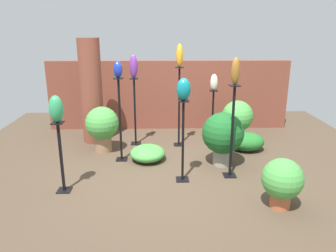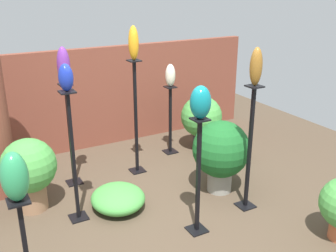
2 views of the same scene
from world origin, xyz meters
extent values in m
plane|color=#4C3D2D|center=(0.00, 0.00, 0.00)|extent=(8.00, 8.00, 0.00)
cube|color=brown|center=(0.00, 2.45, 0.80)|extent=(5.60, 0.12, 1.60)
cube|color=black|center=(0.14, -0.37, 0.01)|extent=(0.20, 0.20, 0.01)
cube|color=black|center=(0.14, -0.37, 0.65)|extent=(0.04, 0.04, 1.29)
cube|color=black|center=(0.14, -0.37, 1.29)|extent=(0.16, 0.16, 0.02)
cube|color=black|center=(0.91, 1.60, 0.01)|extent=(0.20, 0.20, 0.01)
cube|color=black|center=(0.91, 1.60, 0.54)|extent=(0.04, 0.04, 1.07)
cube|color=black|center=(0.91, 1.60, 1.07)|extent=(0.16, 0.16, 0.02)
cube|color=black|center=(-1.64, -0.68, 1.05)|extent=(0.16, 0.16, 0.02)
cube|color=black|center=(0.92, -0.24, 0.01)|extent=(0.20, 0.20, 0.01)
cube|color=black|center=(0.92, -0.24, 0.75)|extent=(0.04, 0.04, 1.50)
cube|color=black|center=(0.92, -0.24, 1.49)|extent=(0.16, 0.16, 0.02)
cube|color=black|center=(0.17, 1.25, 0.01)|extent=(0.20, 0.20, 0.01)
cube|color=black|center=(0.17, 1.25, 0.80)|extent=(0.04, 0.04, 1.60)
cube|color=black|center=(0.17, 1.25, 1.59)|extent=(0.16, 0.16, 0.02)
cube|color=black|center=(-0.92, 0.49, 0.01)|extent=(0.20, 0.20, 0.01)
cube|color=black|center=(-0.92, 0.49, 0.75)|extent=(0.04, 0.04, 1.51)
cube|color=black|center=(-0.92, 0.49, 1.50)|extent=(0.16, 0.16, 0.02)
cube|color=black|center=(-0.72, 1.34, 0.01)|extent=(0.20, 0.20, 0.01)
cube|color=black|center=(-0.72, 1.34, 0.69)|extent=(0.04, 0.04, 1.37)
cube|color=black|center=(-0.72, 1.34, 1.36)|extent=(0.16, 0.16, 0.02)
ellipsoid|color=#0F727A|center=(0.14, -0.37, 1.46)|extent=(0.21, 0.20, 0.33)
ellipsoid|color=beige|center=(0.91, 1.60, 1.24)|extent=(0.15, 0.14, 0.34)
ellipsoid|color=#2D9356|center=(-1.64, -0.68, 1.25)|extent=(0.20, 0.20, 0.38)
ellipsoid|color=brown|center=(0.92, -0.24, 1.71)|extent=(0.13, 0.14, 0.41)
ellipsoid|color=orange|center=(0.17, 1.25, 1.82)|extent=(0.13, 0.14, 0.44)
ellipsoid|color=#192D9E|center=(-0.92, 0.49, 1.65)|extent=(0.15, 0.15, 0.28)
ellipsoid|color=#6B2D8C|center=(-0.72, 1.34, 1.60)|extent=(0.16, 0.15, 0.46)
cylinder|color=#936B4C|center=(-1.32, 0.95, 0.15)|extent=(0.33, 0.33, 0.30)
sphere|color=#479942|center=(-1.32, 0.95, 0.57)|extent=(0.64, 0.64, 0.64)
cylinder|color=gray|center=(0.88, 0.23, 0.14)|extent=(0.31, 0.31, 0.27)
sphere|color=#195923|center=(0.88, 0.23, 0.58)|extent=(0.72, 0.72, 0.72)
cylinder|color=#2D2D33|center=(1.42, 1.50, 0.13)|extent=(0.26, 0.26, 0.27)
sphere|color=#479942|center=(1.42, 1.50, 0.54)|extent=(0.65, 0.65, 0.65)
ellipsoid|color=#479942|center=(-0.44, 0.46, 0.14)|extent=(0.64, 0.68, 0.27)
ellipsoid|color=#236B28|center=(1.49, 0.92, 0.18)|extent=(0.68, 0.56, 0.36)
camera|label=1|loc=(-0.21, -5.11, 2.33)|focal=35.00mm
camera|label=2|loc=(-1.89, -3.39, 2.56)|focal=42.00mm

